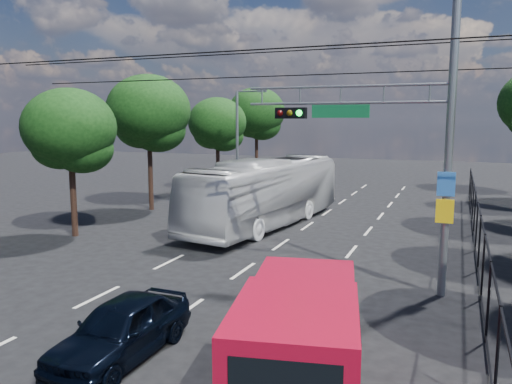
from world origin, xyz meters
The scene contains 14 objects.
ground centered at (0.00, 0.00, 0.00)m, with size 120.00×120.00×0.00m, color black.
lane_markings centered at (0.00, 14.00, 0.01)m, with size 6.12×38.00×0.01m.
signal_mast centered at (5.28, 7.99, 5.24)m, with size 6.43×0.39×9.50m.
streetlight_left centered at (-6.33, 22.00, 3.94)m, with size 2.09×0.22×7.08m.
utility_wires centered at (0.00, 8.83, 7.23)m, with size 22.00×5.04×0.74m.
fence_right centered at (7.60, 12.17, 1.03)m, with size 0.06×34.03×2.00m.
tree_left_b centered at (-9.18, 10.02, 4.58)m, with size 4.08×4.08×6.63m.
tree_left_c centered at (-9.78, 17.02, 5.40)m, with size 4.80×4.80×7.80m.
tree_left_d centered at (-9.38, 25.02, 4.72)m, with size 4.20×4.20×6.83m.
tree_left_e centered at (-9.58, 33.02, 5.53)m, with size 4.92×4.92×7.99m.
red_pickup centered at (4.14, 1.25, 1.16)m, with size 3.24×6.14×2.18m.
navy_hatchback centered at (0.06, 1.13, 0.67)m, with size 1.58×3.93×1.34m, color black.
white_bus centered at (-2.00, 15.49, 1.66)m, with size 2.79×11.91×3.32m, color silver.
white_van centered at (-3.00, 18.63, 0.62)m, with size 1.31×3.76×1.24m, color silver.
Camera 1 is at (6.75, -7.44, 5.25)m, focal length 35.00 mm.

